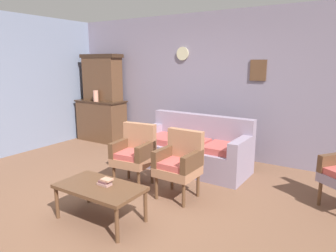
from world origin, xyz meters
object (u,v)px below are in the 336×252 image
Objects in this scene: floral_couch at (194,150)px; side_cabinet at (102,120)px; book_stack_on_table at (105,182)px; coffee_table at (100,189)px; armchair_row_middle at (135,152)px; armchair_near_couch_end at (180,161)px; vase_on_cabinet at (96,96)px.

side_cabinet is at bearing 167.83° from floral_couch.
side_cabinet is at bearing 135.07° from book_stack_on_table.
armchair_row_middle is at bearing 107.20° from coffee_table.
side_cabinet is 3.47m from armchair_near_couch_end.
armchair_row_middle is at bearing -33.11° from vase_on_cabinet.
vase_on_cabinet is at bearing 136.70° from book_stack_on_table.
armchair_near_couch_end is (0.34, -1.07, 0.17)m from floral_couch.
armchair_near_couch_end is at bearing 66.90° from book_stack_on_table.
book_stack_on_table is (-0.07, -2.04, 0.13)m from floral_couch.
floral_couch is 2.10× the size of armchair_near_couch_end.
side_cabinet is 3.73m from coffee_table.
book_stack_on_table is (2.59, -2.44, -0.60)m from vase_on_cabinet.
vase_on_cabinet reaches higher than book_stack_on_table.
vase_on_cabinet is 0.27× the size of armchair_row_middle.
armchair_row_middle is 1.00× the size of armchair_near_couch_end.
armchair_row_middle is 1.09m from coffee_table.
armchair_row_middle is (-0.43, -1.06, 0.17)m from floral_couch.
floral_couch is at bearing 107.79° from armchair_near_couch_end.
side_cabinet is 7.13× the size of book_stack_on_table.
armchair_near_couch_end is (0.77, -0.02, 0.00)m from armchair_row_middle.
vase_on_cabinet reaches higher than coffee_table.
side_cabinet reaches higher than armchair_row_middle.
side_cabinet is at bearing 134.10° from coffee_table.
vase_on_cabinet is 3.61m from book_stack_on_table.
book_stack_on_table is at bearing -91.92° from floral_couch.
side_cabinet is at bearing 144.20° from armchair_row_middle.
book_stack_on_table is (0.36, -0.99, -0.04)m from armchair_row_middle.
armchair_near_couch_end is at bearing -1.23° from armchair_row_middle.
armchair_row_middle is at bearing -35.80° from side_cabinet.
vase_on_cabinet is at bearing 146.89° from armchair_row_middle.
side_cabinet reaches higher than book_stack_on_table.
book_stack_on_table is at bearing -44.93° from side_cabinet.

